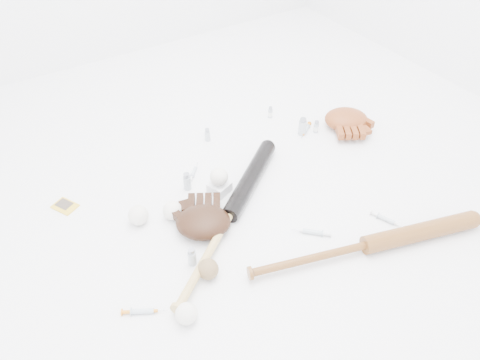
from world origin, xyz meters
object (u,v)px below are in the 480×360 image
bat_wood (367,245)px  pedestal (219,187)px  glove_dark (203,222)px  bat_dark (230,214)px

bat_wood → pedestal: size_ratio=12.13×
bat_wood → glove_dark: size_ratio=3.82×
pedestal → bat_wood: bearing=-63.0°
bat_wood → pedestal: bat_wood is taller
bat_wood → bat_dark: bearing=146.3°
bat_dark → pedestal: size_ratio=12.33×
glove_dark → pedestal: glove_dark is taller
bat_wood → pedestal: (-0.29, 0.56, -0.01)m
bat_wood → pedestal: 0.63m
glove_dark → bat_dark: bearing=23.4°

